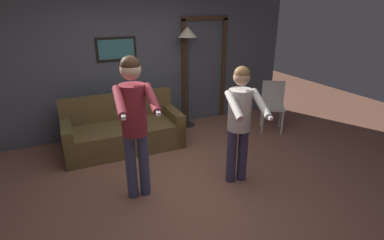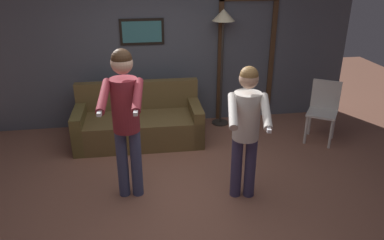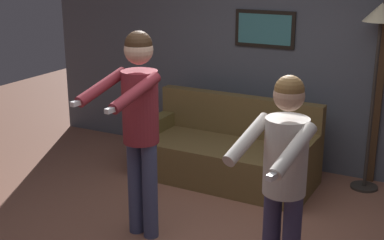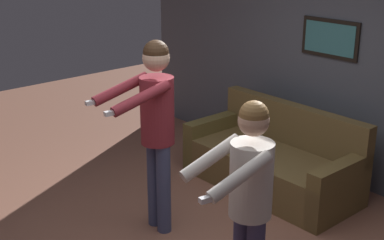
{
  "view_description": "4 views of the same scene",
  "coord_description": "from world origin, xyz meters",
  "px_view_note": "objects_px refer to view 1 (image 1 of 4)",
  "views": [
    {
      "loc": [
        -1.34,
        -3.12,
        2.29
      ],
      "look_at": [
        0.07,
        -0.09,
        0.99
      ],
      "focal_mm": 28.0,
      "sensor_mm": 36.0,
      "label": 1
    },
    {
      "loc": [
        -0.45,
        -3.76,
        2.63
      ],
      "look_at": [
        0.14,
        -0.0,
        0.98
      ],
      "focal_mm": 35.0,
      "sensor_mm": 36.0,
      "label": 2
    },
    {
      "loc": [
        1.74,
        -3.41,
        2.33
      ],
      "look_at": [
        -0.11,
        0.12,
        1.11
      ],
      "focal_mm": 50.0,
      "sensor_mm": 36.0,
      "label": 3
    },
    {
      "loc": [
        2.92,
        -2.6,
        2.62
      ],
      "look_at": [
        -0.08,
        0.07,
        1.21
      ],
      "focal_mm": 50.0,
      "sensor_mm": 36.0,
      "label": 4
    }
  ],
  "objects_px": {
    "torchiere_lamp": "(187,43)",
    "person_standing_left": "(134,116)",
    "dining_chair_distant": "(273,103)",
    "person_standing_right": "(240,116)",
    "couch": "(124,132)"
  },
  "relations": [
    {
      "from": "torchiere_lamp",
      "to": "person_standing_right",
      "type": "xyz_separation_m",
      "value": [
        -0.22,
        -2.13,
        -0.67
      ]
    },
    {
      "from": "torchiere_lamp",
      "to": "dining_chair_distant",
      "type": "height_order",
      "value": "torchiere_lamp"
    },
    {
      "from": "torchiere_lamp",
      "to": "person_standing_left",
      "type": "xyz_separation_m",
      "value": [
        -1.53,
        -1.91,
        -0.53
      ]
    },
    {
      "from": "couch",
      "to": "person_standing_left",
      "type": "xyz_separation_m",
      "value": [
        -0.14,
        -1.47,
        0.81
      ]
    },
    {
      "from": "couch",
      "to": "torchiere_lamp",
      "type": "bearing_deg",
      "value": 17.83
    },
    {
      "from": "person_standing_left",
      "to": "dining_chair_distant",
      "type": "relative_size",
      "value": 1.91
    },
    {
      "from": "person_standing_right",
      "to": "dining_chair_distant",
      "type": "xyz_separation_m",
      "value": [
        1.63,
        1.31,
        -0.42
      ]
    },
    {
      "from": "torchiere_lamp",
      "to": "person_standing_left",
      "type": "distance_m",
      "value": 2.51
    },
    {
      "from": "torchiere_lamp",
      "to": "person_standing_right",
      "type": "bearing_deg",
      "value": -95.88
    },
    {
      "from": "couch",
      "to": "person_standing_right",
      "type": "height_order",
      "value": "person_standing_right"
    },
    {
      "from": "couch",
      "to": "dining_chair_distant",
      "type": "relative_size",
      "value": 2.06
    },
    {
      "from": "person_standing_left",
      "to": "person_standing_right",
      "type": "distance_m",
      "value": 1.34
    },
    {
      "from": "person_standing_left",
      "to": "person_standing_right",
      "type": "height_order",
      "value": "person_standing_left"
    },
    {
      "from": "dining_chair_distant",
      "to": "person_standing_right",
      "type": "bearing_deg",
      "value": -141.29
    },
    {
      "from": "couch",
      "to": "dining_chair_distant",
      "type": "bearing_deg",
      "value": -7.71
    }
  ]
}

